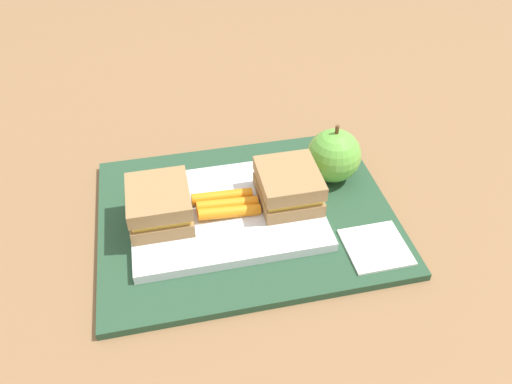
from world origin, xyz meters
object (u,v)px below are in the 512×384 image
food_tray (226,212)px  paper_napkin (376,247)px  carrot_sticks_bundle (226,204)px  sandwich_half_right (289,186)px  sandwich_half_left (159,205)px  apple (334,155)px

food_tray → paper_napkin: bearing=-29.2°
carrot_sticks_bundle → paper_napkin: 0.18m
paper_napkin → sandwich_half_right: bearing=132.5°
carrot_sticks_bundle → food_tray: bearing=-157.9°
sandwich_half_left → carrot_sticks_bundle: bearing=0.2°
carrot_sticks_bundle → apple: (0.15, 0.04, 0.02)m
sandwich_half_left → sandwich_half_right: same height
sandwich_half_right → carrot_sticks_bundle: size_ratio=1.01×
sandwich_half_left → paper_napkin: 0.26m
carrot_sticks_bundle → paper_napkin: (0.16, -0.09, -0.02)m
sandwich_half_left → sandwich_half_right: 0.16m
sandwich_half_left → apple: 0.23m
food_tray → sandwich_half_right: size_ratio=2.88×
carrot_sticks_bundle → paper_napkin: carrot_sticks_bundle is taller
food_tray → apple: (0.15, 0.04, 0.03)m
food_tray → carrot_sticks_bundle: size_ratio=2.89×
apple → sandwich_half_right: bearing=-148.4°
food_tray → apple: size_ratio=2.81×
food_tray → paper_napkin: 0.18m
food_tray → carrot_sticks_bundle: (0.00, 0.00, 0.01)m
sandwich_half_left → paper_napkin: (0.24, -0.09, -0.03)m
sandwich_half_right → carrot_sticks_bundle: (-0.08, 0.00, -0.01)m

